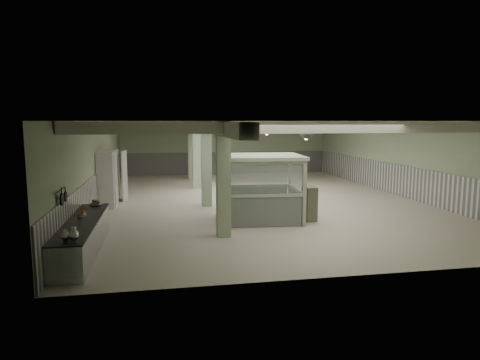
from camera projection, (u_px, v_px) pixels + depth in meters
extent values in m
plane|color=silver|center=(258.00, 200.00, 19.76)|extent=(20.00, 20.00, 0.00)
cube|color=beige|center=(259.00, 121.00, 19.27)|extent=(14.00, 20.00, 0.02)
cube|color=#ACBD97|center=(226.00, 148.00, 29.25)|extent=(14.00, 0.02, 3.60)
cube|color=#ACBD97|center=(357.00, 200.00, 9.77)|extent=(14.00, 0.02, 3.60)
cube|color=#ACBD97|center=(99.00, 164.00, 18.25)|extent=(0.02, 20.00, 3.60)
cube|color=#ACBD97|center=(399.00, 158.00, 20.78)|extent=(0.02, 20.00, 3.60)
cube|color=silver|center=(101.00, 188.00, 18.40)|extent=(0.05, 19.90, 1.50)
cube|color=silver|center=(397.00, 180.00, 20.92)|extent=(0.05, 19.90, 1.50)
cube|color=silver|center=(226.00, 163.00, 29.37)|extent=(13.90, 0.05, 1.50)
cube|color=beige|center=(204.00, 126.00, 18.85)|extent=(0.45, 19.90, 0.40)
cube|color=beige|center=(319.00, 127.00, 11.99)|extent=(13.90, 0.35, 0.32)
cube|color=beige|center=(292.00, 126.00, 14.42)|extent=(13.90, 0.35, 0.32)
cube|color=beige|center=(273.00, 126.00, 16.86)|extent=(13.90, 0.35, 0.32)
cube|color=beige|center=(259.00, 125.00, 19.29)|extent=(13.90, 0.35, 0.32)
cube|color=beige|center=(248.00, 125.00, 21.73)|extent=(13.90, 0.35, 0.32)
cube|color=beige|center=(239.00, 124.00, 24.16)|extent=(13.90, 0.35, 0.32)
cube|color=beige|center=(232.00, 124.00, 26.60)|extent=(13.90, 0.35, 0.32)
cube|color=#AEC49E|center=(223.00, 180.00, 13.22)|extent=(0.42, 0.42, 3.60)
cube|color=#AEC49E|center=(206.00, 164.00, 18.09)|extent=(0.42, 0.42, 3.60)
cube|color=#AEC49E|center=(197.00, 155.00, 22.96)|extent=(0.42, 0.42, 3.60)
cube|color=#AEC49E|center=(191.00, 150.00, 26.86)|extent=(0.42, 0.42, 3.60)
cylinder|color=black|center=(60.00, 190.00, 10.85)|extent=(0.02, 1.20, 0.02)
cone|color=#2C382A|center=(306.00, 137.00, 14.56)|extent=(0.44, 0.44, 0.22)
cone|color=#2C382A|center=(267.00, 133.00, 19.92)|extent=(0.44, 0.44, 0.22)
cone|color=#2C382A|center=(246.00, 131.00, 24.79)|extent=(0.44, 0.44, 0.22)
cube|color=#B1B1B5|center=(83.00, 237.00, 11.70)|extent=(0.82, 4.87, 0.88)
cube|color=black|center=(82.00, 221.00, 11.64)|extent=(0.86, 4.91, 0.04)
cylinder|color=#B2B2B7|center=(82.00, 215.00, 12.20)|extent=(0.32, 0.32, 0.09)
cylinder|color=black|center=(62.00, 199.00, 10.84)|extent=(0.04, 0.33, 0.33)
cylinder|color=black|center=(66.00, 196.00, 11.24)|extent=(0.04, 0.27, 0.27)
cube|color=white|center=(109.00, 176.00, 18.60)|extent=(0.67, 2.67, 2.44)
cube|color=white|center=(116.00, 178.00, 18.07)|extent=(0.06, 1.00, 2.34)
cube|color=white|center=(121.00, 174.00, 19.39)|extent=(0.17, 1.00, 2.34)
cube|color=silver|center=(117.00, 178.00, 18.08)|extent=(0.02, 0.05, 0.30)
cube|color=silver|center=(119.00, 174.00, 19.27)|extent=(0.02, 0.05, 0.30)
cube|color=#A0B490|center=(225.00, 195.00, 14.28)|extent=(0.13, 0.13, 2.27)
cube|color=#A0B490|center=(221.00, 185.00, 16.51)|extent=(0.13, 0.13, 2.27)
cube|color=#A0B490|center=(304.00, 194.00, 14.57)|extent=(0.13, 0.13, 2.27)
cube|color=#A0B490|center=(290.00, 184.00, 16.80)|extent=(0.13, 0.13, 2.27)
cube|color=#A0B490|center=(260.00, 157.00, 15.38)|extent=(3.15, 2.74, 0.12)
cube|color=silver|center=(265.00, 212.00, 14.50)|extent=(2.52, 0.25, 1.05)
cube|color=silver|center=(265.00, 176.00, 14.33)|extent=(2.52, 0.25, 1.22)
cube|color=silver|center=(255.00, 200.00, 16.74)|extent=(2.52, 0.25, 1.05)
cube|color=silver|center=(256.00, 168.00, 16.57)|extent=(2.52, 0.25, 1.22)
cube|color=silver|center=(223.00, 206.00, 15.47)|extent=(0.22, 2.07, 1.05)
cube|color=silver|center=(223.00, 172.00, 15.31)|extent=(0.22, 2.07, 1.22)
cube|color=silver|center=(296.00, 204.00, 15.76)|extent=(0.22, 2.07, 1.05)
cube|color=silver|center=(297.00, 171.00, 15.60)|extent=(0.22, 2.07, 1.22)
cube|color=#5D6252|center=(309.00, 204.00, 15.50)|extent=(0.45, 0.61, 1.25)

